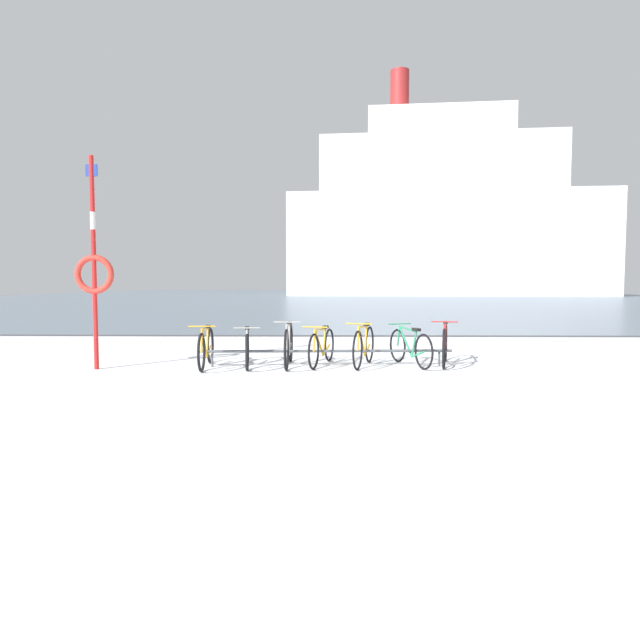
{
  "coord_description": "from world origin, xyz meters",
  "views": [
    {
      "loc": [
        -0.01,
        -5.74,
        1.5
      ],
      "look_at": [
        -0.24,
        5.54,
        0.75
      ],
      "focal_mm": 31.13,
      "sensor_mm": 36.0,
      "label": 1
    }
  ],
  "objects": [
    {
      "name": "bicycle_4",
      "position": [
        0.58,
        4.26,
        0.37
      ],
      "size": [
        0.59,
        1.63,
        0.81
      ],
      "color": "black",
      "rests_on": "ground"
    },
    {
      "name": "bicycle_6",
      "position": [
        2.09,
        4.44,
        0.38
      ],
      "size": [
        0.55,
        1.73,
        0.84
      ],
      "color": "black",
      "rests_on": "ground"
    },
    {
      "name": "bicycle_0",
      "position": [
        -2.24,
        4.04,
        0.35
      ],
      "size": [
        0.46,
        1.7,
        0.78
      ],
      "color": "black",
      "rests_on": "ground"
    },
    {
      "name": "bicycle_5",
      "position": [
        1.43,
        4.33,
        0.34
      ],
      "size": [
        0.66,
        1.55,
        0.75
      ],
      "color": "black",
      "rests_on": "ground"
    },
    {
      "name": "ferry_ship",
      "position": [
        13.77,
        64.21,
        9.32
      ],
      "size": [
        38.71,
        16.08,
        27.72
      ],
      "color": "silver",
      "rests_on": "ground"
    },
    {
      "name": "bicycle_1",
      "position": [
        -1.52,
        4.17,
        0.34
      ],
      "size": [
        0.46,
        1.63,
        0.75
      ],
      "color": "black",
      "rests_on": "ground"
    },
    {
      "name": "bicycle_3",
      "position": [
        -0.18,
        4.35,
        0.34
      ],
      "size": [
        0.57,
        1.67,
        0.75
      ],
      "color": "black",
      "rests_on": "ground"
    },
    {
      "name": "rescue_post",
      "position": [
        -4.12,
        3.82,
        1.77
      ],
      "size": [
        0.69,
        0.1,
        3.69
      ],
      "color": "red",
      "rests_on": "ground"
    },
    {
      "name": "ground",
      "position": [
        0.0,
        53.9,
        -0.04
      ],
      "size": [
        80.0,
        132.0,
        0.08
      ],
      "color": "white"
    },
    {
      "name": "bicycle_2",
      "position": [
        -0.78,
        4.22,
        0.38
      ],
      "size": [
        0.46,
        1.78,
        0.85
      ],
      "color": "black",
      "rests_on": "ground"
    },
    {
      "name": "bike_rack",
      "position": [
        -0.1,
        4.22,
        0.27
      ],
      "size": [
        4.57,
        0.26,
        0.31
      ],
      "color": "#4C5156",
      "rests_on": "ground"
    }
  ]
}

